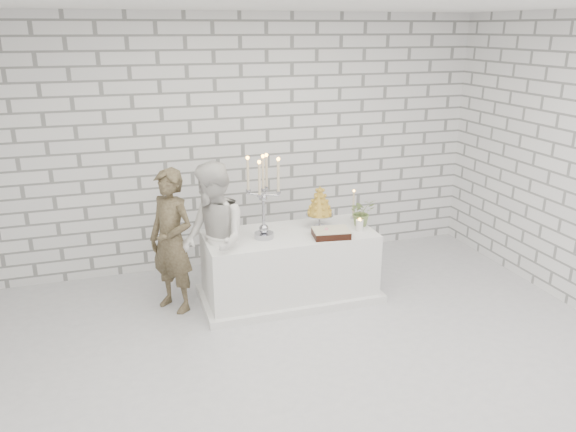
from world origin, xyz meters
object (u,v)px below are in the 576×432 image
Objects in this scene: bride at (214,240)px; croquembouche at (320,207)px; candelabra at (263,197)px; cake_table at (289,266)px; groom at (172,241)px.

bride reaches higher than croquembouche.
cake_table is at bearing 10.44° from candelabra.
groom is at bearing 178.51° from croquembouche.
candelabra reaches higher than bride.
candelabra is (0.53, 0.02, 0.40)m from bride.
candelabra is at bearing 85.54° from bride.
candelabra is at bearing 39.68° from groom.
bride is (-0.82, -0.07, 0.42)m from cake_table.
candelabra is 1.89× the size of croquembouche.
croquembouche is at bearing 13.55° from cake_table.
croquembouche is (1.59, -0.04, 0.23)m from groom.
groom reaches higher than croquembouche.
cake_table is at bearing -166.45° from croquembouche.
cake_table is 0.72m from croquembouche.
croquembouche is (1.20, 0.16, 0.19)m from bride.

